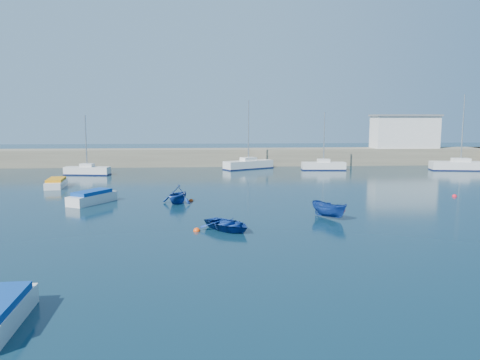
{
  "coord_description": "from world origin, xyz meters",
  "views": [
    {
      "loc": [
        -1.48,
        -26.53,
        7.29
      ],
      "look_at": [
        1.62,
        16.42,
        1.6
      ],
      "focal_mm": 35.0,
      "sensor_mm": 36.0,
      "label": 1
    }
  ],
  "objects": [
    {
      "name": "sailboat_8",
      "position": [
        34.39,
        36.8,
        0.68
      ],
      "size": [
        8.39,
        3.59,
        10.58
      ],
      "rotation": [
        0.0,
        0.0,
        1.4
      ],
      "color": "silver",
      "rests_on": "ground"
    },
    {
      "name": "motorboat_1",
      "position": [
        -11.35,
        14.06,
        0.53
      ],
      "size": [
        3.69,
        4.77,
        1.12
      ],
      "rotation": [
        0.0,
        0.0,
        -0.53
      ],
      "color": "silver",
      "rests_on": "ground"
    },
    {
      "name": "buoy_4",
      "position": [
        21.75,
        15.19,
        0.0
      ],
      "size": [
        0.43,
        0.43,
        0.43
      ],
      "primitive_type": "sphere",
      "color": "red",
      "rests_on": "ground"
    },
    {
      "name": "dinghy_right",
      "position": [
        7.5,
        6.64,
        0.62
      ],
      "size": [
        2.75,
        3.34,
        1.24
      ],
      "primitive_type": "imported",
      "rotation": [
        0.0,
        0.0,
        0.58
      ],
      "color": "navy",
      "rests_on": "ground"
    },
    {
      "name": "back_wall",
      "position": [
        0.0,
        46.0,
        1.3
      ],
      "size": [
        96.0,
        4.5,
        2.6
      ],
      "primitive_type": "cube",
      "color": "#726C57",
      "rests_on": "ground"
    },
    {
      "name": "harbor_office",
      "position": [
        30.0,
        46.0,
        5.1
      ],
      "size": [
        10.0,
        4.0,
        5.0
      ],
      "primitive_type": "cube",
      "color": "silver",
      "rests_on": "back_wall"
    },
    {
      "name": "buoy_0",
      "position": [
        -2.15,
        3.33,
        0.0
      ],
      "size": [
        0.46,
        0.46,
        0.46
      ],
      "primitive_type": "sphere",
      "color": "#DE400B",
      "rests_on": "ground"
    },
    {
      "name": "sailboat_6",
      "position": [
        4.62,
        40.87,
        0.66
      ],
      "size": [
        7.57,
        5.54,
        9.83
      ],
      "rotation": [
        0.0,
        0.0,
        2.09
      ],
      "color": "silver",
      "rests_on": "ground"
    },
    {
      "name": "buoy_3",
      "position": [
        -2.87,
        14.6,
        0.0
      ],
      "size": [
        0.41,
        0.41,
        0.41
      ],
      "primitive_type": "sphere",
      "color": "#DE400B",
      "rests_on": "ground"
    },
    {
      "name": "sailboat_5",
      "position": [
        -16.93,
        35.03,
        0.59
      ],
      "size": [
        5.97,
        2.5,
        7.7
      ],
      "rotation": [
        0.0,
        0.0,
        1.41
      ],
      "color": "silver",
      "rests_on": "ground"
    },
    {
      "name": "buoy_1",
      "position": [
        9.32,
        9.42,
        0.0
      ],
      "size": [
        0.45,
        0.45,
        0.45
      ],
      "primitive_type": "sphere",
      "color": "red",
      "rests_on": "ground"
    },
    {
      "name": "dinghy_center",
      "position": [
        -0.13,
        3.45,
        0.38
      ],
      "size": [
        4.41,
        4.56,
        0.77
      ],
      "primitive_type": "imported",
      "rotation": [
        0.0,
        0.0,
        0.69
      ],
      "color": "navy",
      "rests_on": "ground"
    },
    {
      "name": "motorboat_2",
      "position": [
        -17.49,
        24.08,
        0.45
      ],
      "size": [
        2.19,
        4.82,
        0.96
      ],
      "rotation": [
        0.0,
        0.0,
        0.12
      ],
      "color": "silver",
      "rests_on": "ground"
    },
    {
      "name": "dinghy_left",
      "position": [
        -3.98,
        13.52,
        0.79
      ],
      "size": [
        3.62,
        3.81,
        1.58
      ],
      "primitive_type": "imported",
      "rotation": [
        0.0,
        0.0,
        -0.44
      ],
      "color": "navy",
      "rests_on": "ground"
    },
    {
      "name": "sailboat_7",
      "position": [
        15.13,
        38.56,
        0.62
      ],
      "size": [
        6.23,
        2.12,
        8.17
      ],
      "rotation": [
        0.0,
        0.0,
        1.51
      ],
      "color": "silver",
      "rests_on": "ground"
    },
    {
      "name": "ground",
      "position": [
        0.0,
        0.0,
        0.0
      ],
      "size": [
        220.0,
        220.0,
        0.0
      ],
      "primitive_type": "plane",
      "color": "#0B2433",
      "rests_on": "ground"
    }
  ]
}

